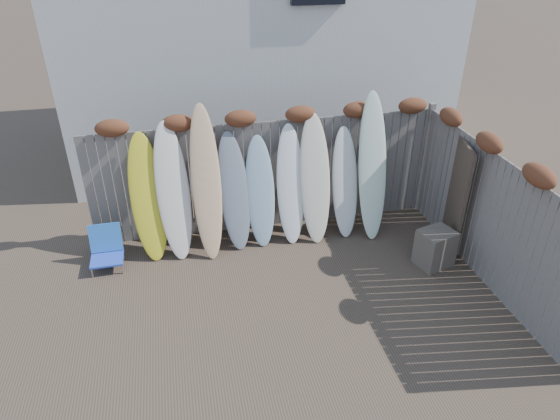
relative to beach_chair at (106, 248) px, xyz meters
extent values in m
plane|color=#493A2D|center=(2.74, -1.75, -0.31)|extent=(80.00, 80.00, 0.00)
cube|color=slate|center=(2.74, 0.65, 0.69)|extent=(6.00, 0.10, 2.00)
cube|color=slate|center=(5.74, 0.65, 0.74)|extent=(0.10, 0.10, 2.10)
ellipsoid|color=brown|center=(0.34, 0.61, 1.79)|extent=(0.52, 0.28, 0.28)
ellipsoid|color=brown|center=(1.34, 0.61, 1.79)|extent=(0.52, 0.28, 0.28)
ellipsoid|color=brown|center=(2.34, 0.61, 1.79)|extent=(0.52, 0.28, 0.28)
ellipsoid|color=brown|center=(3.34, 0.61, 1.79)|extent=(0.52, 0.28, 0.28)
ellipsoid|color=brown|center=(4.34, 0.61, 1.79)|extent=(0.52, 0.28, 0.28)
ellipsoid|color=brown|center=(5.34, 0.61, 1.79)|extent=(0.52, 0.28, 0.28)
cube|color=slate|center=(5.74, -1.55, 0.69)|extent=(0.10, 4.40, 2.00)
ellipsoid|color=brown|center=(5.70, -2.25, 1.79)|extent=(0.28, 0.56, 0.28)
ellipsoid|color=brown|center=(5.70, -1.15, 1.79)|extent=(0.28, 0.56, 0.28)
ellipsoid|color=brown|center=(5.70, -0.05, 1.79)|extent=(0.28, 0.56, 0.28)
cube|color=silver|center=(3.24, 4.75, 2.69)|extent=(8.00, 5.00, 6.00)
cube|color=blue|center=(0.00, -0.12, -0.12)|extent=(0.51, 0.44, 0.03)
cube|color=blue|center=(0.00, 0.12, 0.13)|extent=(0.50, 0.16, 0.46)
cylinder|color=#AFAFB6|center=(-0.23, -0.31, -0.22)|extent=(0.03, 0.03, 0.19)
cylinder|color=#ABAAB2|center=(-0.23, 0.07, -0.22)|extent=(0.03, 0.03, 0.19)
cylinder|color=#B2B2BA|center=(0.23, -0.31, -0.22)|extent=(0.03, 0.03, 0.19)
cylinder|color=#B8B8BF|center=(0.23, 0.07, -0.22)|extent=(0.03, 0.03, 0.19)
cube|color=#705D54|center=(5.17, -1.12, 0.00)|extent=(0.63, 0.57, 0.62)
cube|color=#3A2B23|center=(5.70, -0.53, 0.64)|extent=(0.38, 1.24, 1.90)
ellipsoid|color=yellow|center=(0.74, 0.24, 0.71)|extent=(0.60, 0.76, 2.04)
ellipsoid|color=silver|center=(1.15, 0.21, 0.78)|extent=(0.59, 0.81, 2.19)
ellipsoid|color=#FFB186|center=(1.68, 0.15, 0.91)|extent=(0.50, 0.87, 2.44)
ellipsoid|color=slate|center=(2.13, 0.24, 0.66)|extent=(0.57, 0.74, 1.94)
ellipsoid|color=#91AEC2|center=(2.57, 0.24, 0.61)|extent=(0.51, 0.68, 1.84)
ellipsoid|color=white|center=(3.09, 0.24, 0.68)|extent=(0.52, 0.74, 1.99)
ellipsoid|color=silver|center=(3.51, 0.19, 0.76)|extent=(0.55, 0.78, 2.15)
ellipsoid|color=silver|center=(4.06, 0.22, 0.63)|extent=(0.48, 0.69, 1.88)
ellipsoid|color=silver|center=(4.51, 0.14, 0.91)|extent=(0.57, 0.90, 2.45)
camera|label=1|loc=(1.32, -7.04, 4.58)|focal=32.00mm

